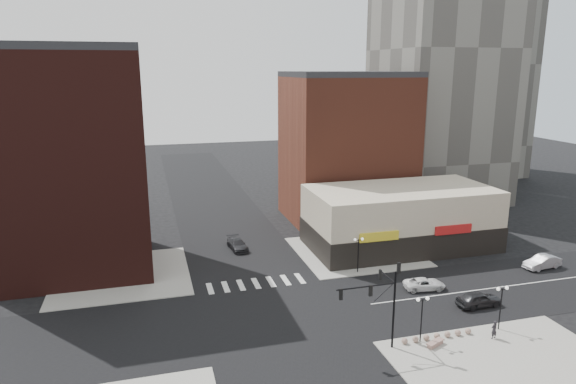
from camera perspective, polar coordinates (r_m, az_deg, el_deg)
name	(u,v)px	position (r m, az deg, el deg)	size (l,w,h in m)	color
ground	(275,317)	(50.77, -1.44, -13.71)	(240.00, 240.00, 0.00)	black
road_ew	(275,317)	(50.76, -1.44, -13.70)	(200.00, 14.00, 0.02)	black
road_ns	(275,317)	(50.76, -1.44, -13.70)	(14.00, 200.00, 0.02)	black
sidewalk_nw	(122,275)	(62.80, -17.95, -8.80)	(15.00, 15.00, 0.12)	gray
sidewalk_ne	(356,252)	(67.70, 7.51, -6.58)	(15.00, 15.00, 0.12)	gray
sidewalk_se	(516,371)	(46.42, 23.96, -17.72)	(18.00, 14.00, 0.12)	gray
building_nw	(74,165)	(63.67, -22.70, 2.79)	(16.00, 15.00, 25.00)	black
building_ne_midrise	(346,150)	(80.10, 6.52, 4.70)	(18.00, 15.00, 22.00)	brown
building_ne_row	(400,223)	(69.82, 12.35, -3.35)	(24.20, 12.20, 8.00)	#C3B39B
traffic_signal	(382,294)	(44.26, 10.41, -11.11)	(5.59, 3.09, 7.77)	black
street_lamp_se_a	(422,308)	(46.50, 14.69, -12.35)	(1.22, 0.32, 4.16)	black
street_lamp_se_b	(502,297)	(50.78, 22.65, -10.71)	(1.22, 0.32, 4.16)	black
street_lamp_ne	(358,246)	(60.06, 7.84, -5.98)	(1.22, 0.32, 4.16)	black
bollard_row	(437,336)	(48.61, 16.22, -15.10)	(6.84, 0.54, 0.54)	#86665C
white_suv	(424,284)	(58.13, 14.92, -9.84)	(2.06, 4.47, 1.24)	silver
dark_sedan_east	(479,299)	(55.80, 20.43, -11.10)	(1.84, 4.57, 1.56)	black
silver_sedan	(542,262)	(68.77, 26.41, -6.99)	(1.65, 4.72, 1.56)	#A09FA4
dark_sedan_north	(237,244)	(68.22, -5.65, -5.80)	(1.95, 4.78, 1.39)	black
pedestrian	(494,330)	(49.98, 21.92, -14.00)	(0.61, 0.40, 1.68)	black
stone_bench	(435,343)	(47.52, 16.04, -15.85)	(1.91, 1.25, 0.43)	#926E64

